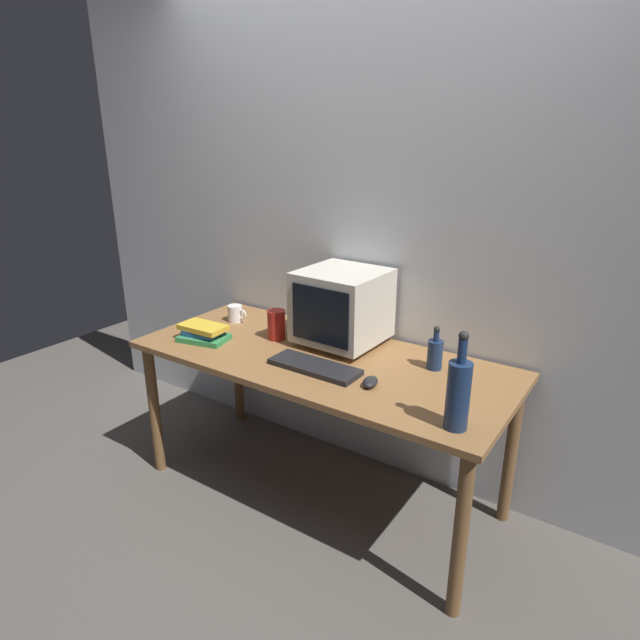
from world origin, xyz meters
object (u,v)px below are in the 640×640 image
Objects in this scene: crt_monitor at (343,307)px; bottle_tall at (458,393)px; computer_mouse at (370,382)px; metal_canister at (276,325)px; book_stack at (204,333)px; keyboard at (315,367)px; bottle_short at (435,353)px; mug at (236,313)px.

crt_monitor reaches higher than bottle_tall.
computer_mouse is 0.67× the size of metal_canister.
book_stack is at bearing 168.05° from computer_mouse.
keyboard is at bearing -27.95° from metal_canister.
bottle_short is 1.34× the size of metal_canister.
metal_canister is (-0.37, 0.20, 0.06)m from keyboard.
bottle_short is 0.76× the size of book_stack.
keyboard is 3.50× the size of mug.
keyboard is 0.28m from computer_mouse.
bottle_tall is at bearing -58.65° from bottle_short.
bottle_tall is at bearing -15.68° from mug.
keyboard is 4.20× the size of computer_mouse.
metal_canister is (-0.31, -0.13, -0.12)m from crt_monitor.
bottle_short is at bearing 121.35° from bottle_tall.
bottle_tall is 1.11m from metal_canister.
book_stack is at bearing -142.71° from metal_canister.
keyboard is (0.06, -0.32, -0.18)m from crt_monitor.
mug is at bearing -175.64° from crt_monitor.
bottle_tall reaches higher than bottle_short.
mug reaches higher than keyboard.
bottle_tall reaches higher than keyboard.
bottle_short is (0.49, -0.02, -0.12)m from crt_monitor.
computer_mouse is at bearing 163.90° from bottle_tall.
book_stack is 0.37m from metal_canister.
keyboard is 2.80× the size of metal_canister.
book_stack is 0.30m from mug.
metal_canister is (0.29, 0.22, 0.04)m from book_stack.
keyboard is at bearing -80.03° from crt_monitor.
bottle_tall is 1.84× the size of bottle_short.
book_stack is (-0.66, -0.03, 0.03)m from keyboard.
mug is (-0.66, -0.05, -0.15)m from crt_monitor.
computer_mouse is 0.50× the size of bottle_short.
keyboard is at bearing -144.94° from bottle_short.
bottle_tall reaches higher than book_stack.
mug is at bearing 151.26° from computer_mouse.
keyboard is 0.72m from bottle_tall.
metal_canister is (-0.80, -0.11, 0.00)m from bottle_short.
bottle_short is (-0.26, 0.43, -0.07)m from bottle_tall.
bottle_tall reaches higher than mug.
bottle_tall is (0.70, -0.12, 0.13)m from keyboard.
bottle_short is at bearing 7.76° from metal_canister.
keyboard is 1.14× the size of bottle_tall.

